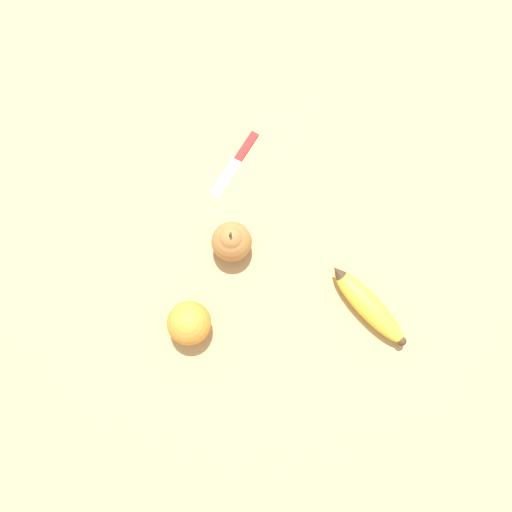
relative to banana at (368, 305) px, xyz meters
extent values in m
plane|color=tan|center=(0.20, 0.15, -0.02)|extent=(3.00, 3.00, 0.00)
ellipsoid|color=yellow|center=(0.00, 0.00, 0.00)|extent=(0.17, 0.12, 0.04)
cone|color=#47331E|center=(0.07, 0.04, 0.01)|extent=(0.04, 0.03, 0.03)
sphere|color=#47331E|center=(-0.08, -0.04, 0.00)|extent=(0.02, 0.02, 0.02)
sphere|color=orange|center=(0.04, 0.32, 0.02)|extent=(0.08, 0.08, 0.08)
sphere|color=#B2753D|center=(0.17, 0.21, 0.02)|extent=(0.08, 0.08, 0.08)
sphere|color=#B2753D|center=(0.17, 0.21, 0.04)|extent=(0.05, 0.05, 0.05)
cylinder|color=#4C3319|center=(0.17, 0.21, 0.06)|extent=(0.01, 0.01, 0.02)
cube|color=silver|center=(0.31, 0.19, -0.02)|extent=(0.08, 0.08, 0.00)
cube|color=red|center=(0.37, 0.14, -0.02)|extent=(0.06, 0.06, 0.01)
camera|label=1|loc=(-0.06, 0.23, 0.91)|focal=35.00mm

